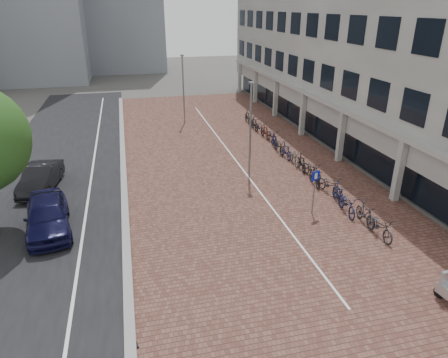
# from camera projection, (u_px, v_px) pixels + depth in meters

# --- Properties ---
(ground) EXTENTS (140.00, 140.00, 0.00)m
(ground) POSITION_uv_depth(u_px,v_px,m) (260.00, 268.00, 15.79)
(ground) COLOR #474442
(ground) RESTS_ON ground
(plaza_brick) EXTENTS (14.50, 42.00, 0.04)m
(plaza_brick) POSITION_uv_depth(u_px,v_px,m) (232.00, 159.00, 26.91)
(plaza_brick) COLOR brown
(plaza_brick) RESTS_ON ground
(street_asphalt) EXTENTS (8.00, 50.00, 0.03)m
(street_asphalt) POSITION_uv_depth(u_px,v_px,m) (58.00, 174.00, 24.50)
(street_asphalt) COLOR black
(street_asphalt) RESTS_ON ground
(curb) EXTENTS (0.35, 42.00, 0.14)m
(curb) POSITION_uv_depth(u_px,v_px,m) (123.00, 168.00, 25.33)
(curb) COLOR gray
(curb) RESTS_ON ground
(lane_line) EXTENTS (0.12, 44.00, 0.00)m
(lane_line) POSITION_uv_depth(u_px,v_px,m) (92.00, 171.00, 24.94)
(lane_line) COLOR white
(lane_line) RESTS_ON street_asphalt
(parking_line) EXTENTS (0.10, 30.00, 0.00)m
(parking_line) POSITION_uv_depth(u_px,v_px,m) (234.00, 159.00, 26.94)
(parking_line) COLOR white
(parking_line) RESTS_ON plaza_brick
(office_building) EXTENTS (8.40, 40.00, 15.00)m
(office_building) POSITION_uv_depth(u_px,v_px,m) (362.00, 21.00, 29.50)
(office_building) COLOR #A6A6A1
(office_building) RESTS_ON ground
(car_navy) EXTENTS (2.57, 4.86, 1.58)m
(car_navy) POSITION_uv_depth(u_px,v_px,m) (47.00, 215.00, 18.13)
(car_navy) COLOR black
(car_navy) RESTS_ON ground
(car_dark) EXTENTS (2.06, 4.41, 1.40)m
(car_dark) POSITION_uv_depth(u_px,v_px,m) (41.00, 178.00, 22.29)
(car_dark) COLOR black
(car_dark) RESTS_ON ground
(shoes) EXTENTS (0.36, 0.32, 0.08)m
(shoes) POSITION_uv_depth(u_px,v_px,m) (134.00, 347.00, 12.10)
(shoes) COLOR black
(shoes) RESTS_ON ground
(parking_sign) EXTENTS (0.46, 0.20, 2.28)m
(parking_sign) POSITION_uv_depth(u_px,v_px,m) (315.00, 186.00, 19.33)
(parking_sign) COLOR slate
(parking_sign) RESTS_ON ground
(lamp_near) EXTENTS (0.12, 0.12, 5.61)m
(lamp_near) POSITION_uv_depth(u_px,v_px,m) (250.00, 132.00, 23.09)
(lamp_near) COLOR slate
(lamp_near) RESTS_ON ground
(lamp_far) EXTENTS (0.12, 0.12, 5.74)m
(lamp_far) POSITION_uv_depth(u_px,v_px,m) (183.00, 90.00, 34.00)
(lamp_far) COLOR slate
(lamp_far) RESTS_ON ground
(bike_row) EXTENTS (1.23, 21.43, 1.05)m
(bike_row) POSITION_uv_depth(u_px,v_px,m) (292.00, 154.00, 26.32)
(bike_row) COLOR #232328
(bike_row) RESTS_ON ground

